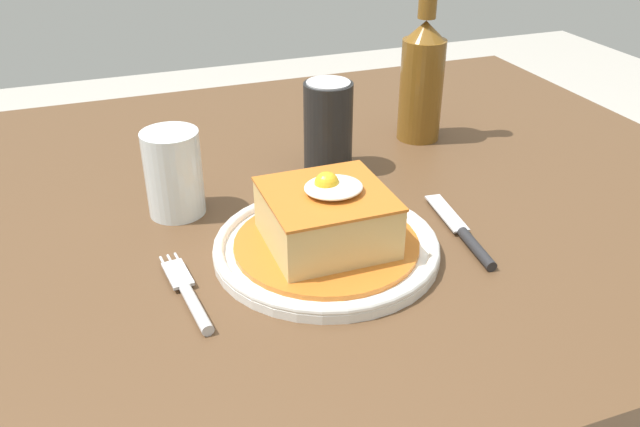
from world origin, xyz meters
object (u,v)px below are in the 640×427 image
object	(u,v)px
beer_bottle_amber	(422,74)
soda_can	(328,127)
main_plate	(326,247)
knife	(467,238)
fork	(190,297)
drinking_glass	(175,180)

from	to	relation	value
beer_bottle_amber	soda_can	bearing A→B (deg)	-161.83
soda_can	main_plate	bearing A→B (deg)	-111.26
knife	main_plate	bearing A→B (deg)	168.19
fork	beer_bottle_amber	xyz separation A→B (m)	(0.40, 0.29, 0.09)
fork	drinking_glass	xyz separation A→B (m)	(0.02, 0.18, 0.04)
drinking_glass	main_plate	bearing A→B (deg)	-46.98
main_plate	beer_bottle_amber	size ratio (longest dim) A/B	0.93
main_plate	soda_can	bearing A→B (deg)	68.74
knife	drinking_glass	world-z (taller)	drinking_glass
drinking_glass	knife	bearing A→B (deg)	-31.40
soda_can	drinking_glass	world-z (taller)	soda_can
knife	beer_bottle_amber	bearing A→B (deg)	72.94
knife	beer_bottle_amber	xyz separation A→B (m)	(0.09, 0.29, 0.09)
fork	knife	size ratio (longest dim) A/B	0.86
beer_bottle_amber	drinking_glass	world-z (taller)	beer_bottle_amber
fork	knife	xyz separation A→B (m)	(0.31, 0.00, 0.00)
main_plate	drinking_glass	size ratio (longest dim) A/B	2.35
main_plate	fork	xyz separation A→B (m)	(-0.16, -0.04, -0.00)
main_plate	fork	world-z (taller)	main_plate
fork	soda_can	world-z (taller)	soda_can
fork	beer_bottle_amber	bearing A→B (deg)	36.03
main_plate	knife	world-z (taller)	main_plate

